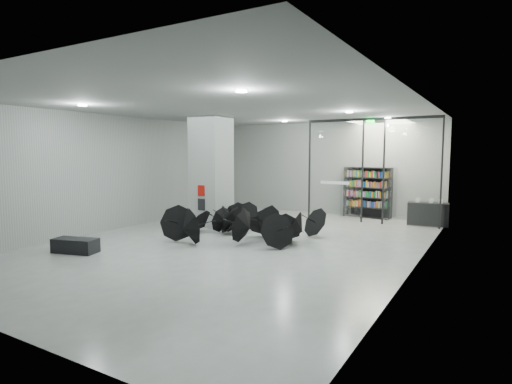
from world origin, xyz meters
The scene contains 10 objects.
room centered at (0.00, 0.00, 2.84)m, with size 14.00×14.02×4.01m.
column centered at (-2.50, 2.00, 2.00)m, with size 1.20×1.20×4.00m, color slate.
fire_cabinet centered at (-2.50, 1.38, 1.35)m, with size 0.28×0.04×0.38m, color #A50A07.
info_panel centered at (-2.50, 1.38, 0.85)m, with size 0.30×0.03×0.42m, color black.
exit_sign centered at (2.40, 5.30, 3.82)m, with size 0.30×0.06×0.15m, color #0CE533.
glass_partition centered at (2.39, 5.50, 2.18)m, with size 5.06×0.08×4.00m.
bench centered at (-3.22, -3.24, 0.19)m, with size 1.21×0.52×0.39m, color black.
bookshelf centered at (1.98, 6.75, 1.05)m, with size 1.90×0.38×2.09m, color black, non-canonical shape.
shop_counter centered at (4.42, 6.08, 0.43)m, with size 1.42×0.57×0.85m, color black.
umbrella_cluster centered at (-0.19, 0.70, 0.32)m, with size 4.84×4.42×1.30m.
Camera 1 is at (6.60, -10.24, 2.75)m, focal length 28.95 mm.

